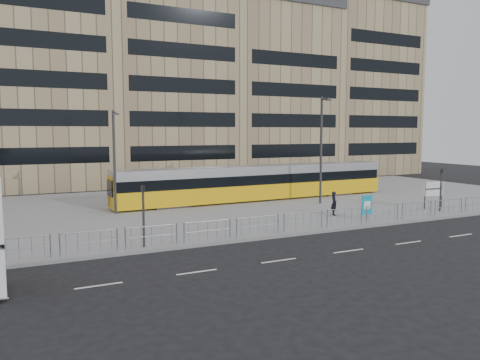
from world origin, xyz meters
name	(u,v)px	position (x,y,z in m)	size (l,w,h in m)	color
ground	(273,238)	(0.00, 0.00, 0.00)	(120.00, 120.00, 0.00)	black
plaza	(197,206)	(0.00, 12.00, 0.07)	(64.00, 24.00, 0.15)	gray
kerb	(273,237)	(0.00, 0.05, 0.07)	(64.00, 0.25, 0.17)	gray
building_row	(142,73)	(1.55, 34.27, 12.91)	(70.40, 18.40, 31.20)	brown
pedestrian_barrier	(299,217)	(2.00, 0.50, 0.98)	(32.07, 0.07, 1.10)	#93969B
road_markings	(332,253)	(1.00, -4.00, 0.01)	(62.00, 0.12, 0.01)	white
tram	(259,183)	(5.77, 12.51, 1.61)	(24.70, 3.08, 2.90)	#E9AE0C
station_sign	(434,190)	(15.32, 2.75, 1.55)	(1.76, 0.23, 2.02)	#2D2D30
ad_panel	(367,206)	(7.87, 1.46, 1.09)	(0.86, 0.09, 1.60)	#2D2D30
pedestrian	(334,203)	(6.99, 3.77, 0.97)	(0.60, 0.39, 1.65)	black
traffic_light_west	(143,208)	(-7.06, 0.63, 2.12)	(0.20, 0.23, 3.10)	#2D2D30
traffic_light_east	(441,184)	(14.89, 1.72, 2.12)	(0.23, 0.25, 3.10)	#2D2D30
lamp_post_west	(114,157)	(-6.44, 10.89, 4.12)	(0.45, 1.04, 7.21)	#2D2D30
lamp_post_east	(322,146)	(9.33, 8.60, 4.76)	(0.45, 1.04, 8.47)	#2D2D30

